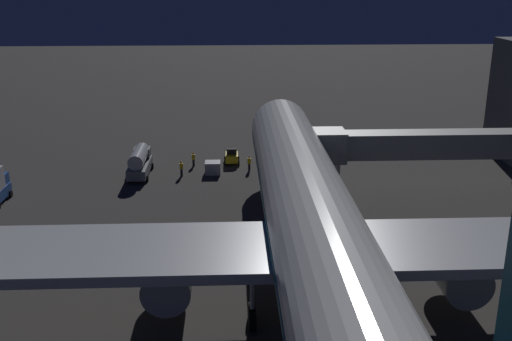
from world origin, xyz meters
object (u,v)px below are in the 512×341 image
airliner_at_gate (319,243)px  baggage_tug_spare (232,157)px  ground_crew_under_port_wing (193,159)px  traffic_cone_nose_port (297,170)px  jet_bridge (414,145)px  ground_crew_by_belt_loader (249,162)px  ground_crew_marshaller_fwd (181,168)px  baggage_container_far_row (213,168)px  fuel_tanker (140,161)px  traffic_cone_nose_starboard (259,170)px

airliner_at_gate → baggage_tug_spare: size_ratio=27.64×
ground_crew_under_port_wing → traffic_cone_nose_port: (-12.14, 2.82, -0.67)m
jet_bridge → ground_crew_by_belt_loader: jet_bridge is taller
ground_crew_marshaller_fwd → ground_crew_by_belt_loader: bearing=-167.5°
baggage_container_far_row → traffic_cone_nose_port: size_ratio=3.20×
baggage_container_far_row → jet_bridge: bearing=154.2°
baggage_container_far_row → ground_crew_by_belt_loader: (-4.24, -0.89, 0.29)m
ground_crew_under_port_wing → fuel_tanker: bearing=26.7°
airliner_at_gate → jet_bridge: (-12.56, -21.94, 0.13)m
baggage_tug_spare → baggage_container_far_row: (2.21, 3.73, -0.08)m
jet_bridge → ground_crew_by_belt_loader: (15.88, -10.62, -4.90)m
airliner_at_gate → traffic_cone_nose_port: 32.34m
jet_bridge → ground_crew_by_belt_loader: bearing=-33.8°
traffic_cone_nose_starboard → ground_crew_marshaller_fwd: bearing=6.2°
jet_bridge → fuel_tanker: jet_bridge is taller
baggage_container_far_row → traffic_cone_nose_starboard: baggage_container_far_row is taller
baggage_tug_spare → traffic_cone_nose_starboard: size_ratio=4.40×
airliner_at_gate → traffic_cone_nose_port: (-2.20, -31.80, -5.49)m
fuel_tanker → jet_bridge: bearing=161.2°
traffic_cone_nose_port → ground_crew_under_port_wing: bearing=-13.1°
baggage_container_far_row → ground_crew_under_port_wing: (2.38, -2.94, 0.25)m
baggage_container_far_row → ground_crew_under_port_wing: size_ratio=1.02×
baggage_tug_spare → ground_crew_under_port_wing: (4.59, 0.78, 0.17)m
airliner_at_gate → ground_crew_marshaller_fwd: airliner_at_gate is taller
ground_crew_under_port_wing → traffic_cone_nose_port: size_ratio=3.14×
fuel_tanker → baggage_tug_spare: bearing=-160.3°
baggage_container_far_row → traffic_cone_nose_port: 9.77m
baggage_tug_spare → fuel_tanker: bearing=19.7°
ground_crew_by_belt_loader → ground_crew_marshaller_fwd: bearing=12.5°
jet_bridge → ground_crew_under_port_wing: size_ratio=13.67×
jet_bridge → ground_crew_by_belt_loader: size_ratio=13.02×
jet_bridge → traffic_cone_nose_port: 15.37m
airliner_at_gate → traffic_cone_nose_starboard: (2.20, -31.80, -5.49)m
fuel_tanker → ground_crew_by_belt_loader: size_ratio=3.70×
fuel_tanker → ground_crew_by_belt_loader: 12.61m
traffic_cone_nose_starboard → baggage_container_far_row: bearing=1.3°
ground_crew_under_port_wing → traffic_cone_nose_starboard: 8.27m
jet_bridge → baggage_container_far_row: (20.12, -9.74, -5.19)m
traffic_cone_nose_port → traffic_cone_nose_starboard: bearing=0.0°
airliner_at_gate → ground_crew_under_port_wing: 36.34m
traffic_cone_nose_port → jet_bridge: bearing=136.4°
ground_crew_marshaller_fwd → airliner_at_gate: bearing=109.8°
jet_bridge → traffic_cone_nose_port: (10.36, -9.86, -5.62)m
airliner_at_gate → ground_crew_marshaller_fwd: (11.10, -30.83, -4.77)m
baggage_tug_spare → traffic_cone_nose_starboard: baggage_tug_spare is taller
baggage_tug_spare → ground_crew_marshaller_fwd: bearing=38.5°
baggage_container_far_row → ground_crew_marshaller_fwd: size_ratio=0.97×
traffic_cone_nose_port → ground_crew_marshaller_fwd: bearing=4.2°
fuel_tanker → ground_crew_marshaller_fwd: (-4.78, 0.79, -0.64)m
ground_crew_marshaller_fwd → baggage_tug_spare: bearing=-141.5°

